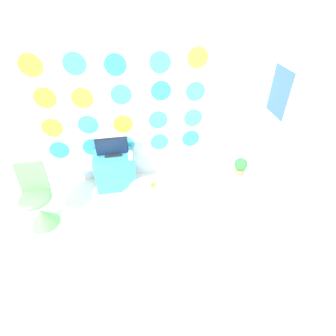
{
  "coord_description": "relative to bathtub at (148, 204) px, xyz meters",
  "views": [
    {
      "loc": [
        0.01,
        -1.47,
        2.65
      ],
      "look_at": [
        0.43,
        0.87,
        0.79
      ],
      "focal_mm": 28.0,
      "sensor_mm": 36.0,
      "label": 1
    }
  ],
  "objects": [
    {
      "name": "wall_back_dotted",
      "position": [
        -0.18,
        0.99,
        1.03
      ],
      "size": [
        4.4,
        0.05,
        2.6
      ],
      "color": "white",
      "rests_on": "ground_plane"
    },
    {
      "name": "bathtub",
      "position": [
        0.0,
        0.0,
        0.0
      ],
      "size": [
        0.84,
        0.57,
        0.54
      ],
      "color": "white",
      "rests_on": "ground_plane"
    },
    {
      "name": "side_table",
      "position": [
        1.16,
        0.02,
        0.18
      ],
      "size": [
        0.4,
        0.3,
        0.59
      ],
      "color": "silver",
      "rests_on": "ground_plane"
    },
    {
      "name": "rubber_duck",
      "position": [
        0.07,
        0.01,
        0.3
      ],
      "size": [
        0.06,
        0.07,
        0.07
      ],
      "color": "yellow",
      "rests_on": "bathtub"
    },
    {
      "name": "tv",
      "position": [
        -0.39,
        0.75,
        0.4
      ],
      "size": [
        0.44,
        0.12,
        0.27
      ],
      "color": "black",
      "rests_on": "tv_cabinet"
    },
    {
      "name": "potted_plant_left",
      "position": [
        1.16,
        0.02,
        0.43
      ],
      "size": [
        0.16,
        0.16,
        0.21
      ],
      "color": "#8C6B4C",
      "rests_on": "side_table"
    },
    {
      "name": "wall_right",
      "position": [
        1.54,
        0.06,
        1.04
      ],
      "size": [
        0.06,
        2.81,
        2.6
      ],
      "color": "white",
      "rests_on": "ground_plane"
    },
    {
      "name": "ground_plane",
      "position": [
        -0.18,
        -0.85,
        -0.27
      ],
      "size": [
        12.0,
        12.0,
        0.0
      ],
      "primitive_type": "plane",
      "color": "silver"
    },
    {
      "name": "tv_cabinet",
      "position": [
        -0.39,
        0.75,
        0.01
      ],
      "size": [
        0.57,
        0.38,
        0.55
      ],
      "color": "#389ED6",
      "rests_on": "ground_plane"
    },
    {
      "name": "vase",
      "position": [
        -0.15,
        0.6,
        0.34
      ],
      "size": [
        0.06,
        0.06,
        0.13
      ],
      "color": "white",
      "rests_on": "tv_cabinet"
    },
    {
      "name": "chair",
      "position": [
        -1.33,
        0.16,
        0.01
      ],
      "size": [
        0.39,
        0.39,
        0.86
      ],
      "color": "#66C166",
      "rests_on": "ground_plane"
    }
  ]
}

